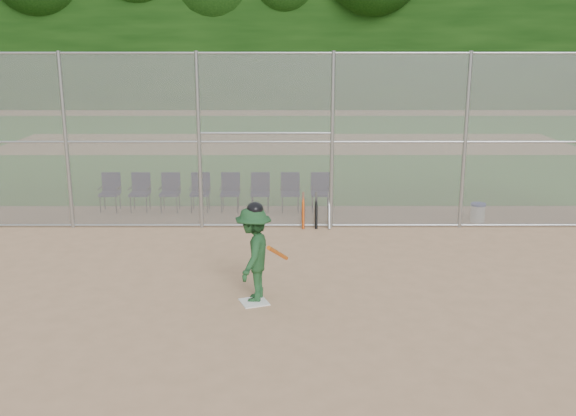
{
  "coord_description": "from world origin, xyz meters",
  "views": [
    {
      "loc": [
        -0.02,
        -9.35,
        4.13
      ],
      "look_at": [
        0.0,
        2.5,
        1.1
      ],
      "focal_mm": 40.0,
      "sensor_mm": 36.0,
      "label": 1
    }
  ],
  "objects_px": {
    "home_plate": "(254,302)",
    "chair_0": "(110,193)",
    "batter_at_plate": "(254,253)",
    "water_cooler": "(478,212)"
  },
  "relations": [
    {
      "from": "batter_at_plate",
      "to": "chair_0",
      "type": "height_order",
      "value": "batter_at_plate"
    },
    {
      "from": "home_plate",
      "to": "batter_at_plate",
      "type": "xyz_separation_m",
      "value": [
        -0.0,
        0.12,
        0.8
      ]
    },
    {
      "from": "home_plate",
      "to": "water_cooler",
      "type": "bearing_deg",
      "value": 44.21
    },
    {
      "from": "batter_at_plate",
      "to": "chair_0",
      "type": "relative_size",
      "value": 1.75
    },
    {
      "from": "batter_at_plate",
      "to": "home_plate",
      "type": "bearing_deg",
      "value": -89.72
    },
    {
      "from": "home_plate",
      "to": "water_cooler",
      "type": "relative_size",
      "value": 0.94
    },
    {
      "from": "home_plate",
      "to": "chair_0",
      "type": "relative_size",
      "value": 0.44
    },
    {
      "from": "home_plate",
      "to": "chair_0",
      "type": "xyz_separation_m",
      "value": [
        -3.96,
        6.01,
        0.47
      ]
    },
    {
      "from": "water_cooler",
      "to": "chair_0",
      "type": "height_order",
      "value": "chair_0"
    },
    {
      "from": "chair_0",
      "to": "water_cooler",
      "type": "bearing_deg",
      "value": -6.43
    }
  ]
}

